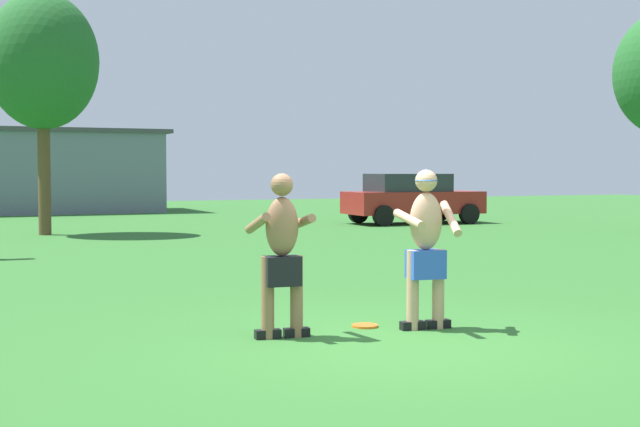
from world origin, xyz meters
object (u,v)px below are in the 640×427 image
(tree_behind_players, at_px, (42,62))
(player_in_black, at_px, (282,252))
(player_with_cap, at_px, (426,241))
(frisbee, at_px, (365,326))
(car_red_mid_lot, at_px, (412,198))

(tree_behind_players, bearing_deg, player_in_black, -88.00)
(tree_behind_players, bearing_deg, player_with_cap, -82.38)
(frisbee, height_order, car_red_mid_lot, car_red_mid_lot)
(car_red_mid_lot, height_order, tree_behind_players, tree_behind_players)
(car_red_mid_lot, bearing_deg, frisbee, -121.45)
(player_with_cap, height_order, frisbee, player_with_cap)
(car_red_mid_lot, bearing_deg, tree_behind_players, -178.17)
(player_with_cap, distance_m, frisbee, 1.13)
(player_with_cap, bearing_deg, player_in_black, 173.46)
(player_with_cap, distance_m, player_in_black, 1.58)
(tree_behind_players, bearing_deg, car_red_mid_lot, 1.83)
(player_in_black, distance_m, frisbee, 1.36)
(car_red_mid_lot, relative_size, tree_behind_players, 0.69)
(player_with_cap, distance_m, tree_behind_players, 16.31)
(frisbee, bearing_deg, car_red_mid_lot, 58.55)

